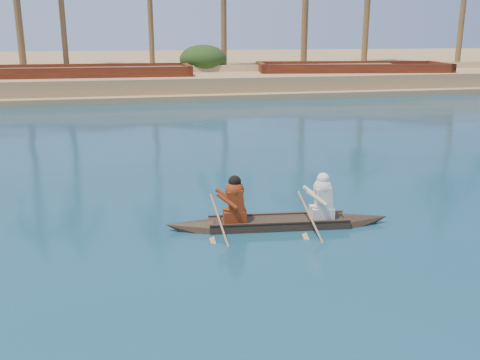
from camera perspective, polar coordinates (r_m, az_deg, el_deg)
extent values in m
plane|color=#0B2546|center=(10.47, -11.68, -7.71)|extent=(160.00, 160.00, 0.00)
cube|color=tan|center=(35.86, -12.49, 8.88)|extent=(150.00, 8.00, 0.50)
cube|color=tan|center=(57.75, -12.64, 11.72)|extent=(150.00, 50.00, 1.50)
cube|color=maroon|center=(36.88, -16.10, 9.44)|extent=(13.79, 4.97, 1.71)
cube|color=maroon|center=(40.25, 11.73, 10.17)|extent=(13.99, 6.52, 1.68)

